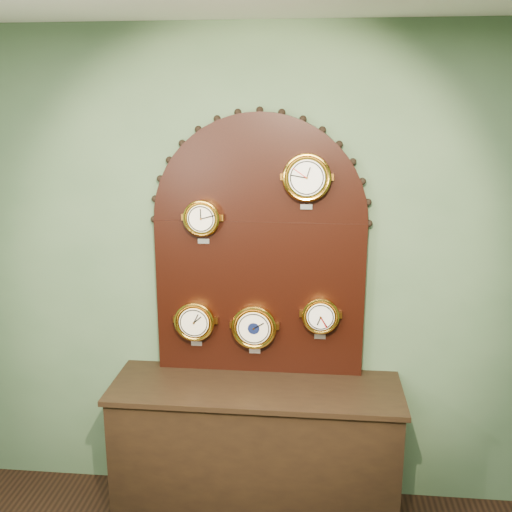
# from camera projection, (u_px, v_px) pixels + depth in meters

# --- Properties ---
(wall_back) EXTENTS (4.00, 0.00, 4.00)m
(wall_back) POSITION_uv_depth(u_px,v_px,m) (260.00, 275.00, 3.47)
(wall_back) COLOR #476444
(wall_back) RESTS_ON ground
(shop_counter) EXTENTS (1.60, 0.50, 0.80)m
(shop_counter) POSITION_uv_depth(u_px,v_px,m) (256.00, 454.00, 3.46)
(shop_counter) COLOR black
(shop_counter) RESTS_ON ground_plane
(display_board) EXTENTS (1.26, 0.06, 1.53)m
(display_board) POSITION_uv_depth(u_px,v_px,m) (260.00, 239.00, 3.37)
(display_board) COLOR black
(display_board) RESTS_ON shop_counter
(roman_clock) EXTENTS (0.21, 0.08, 0.26)m
(roman_clock) POSITION_uv_depth(u_px,v_px,m) (202.00, 218.00, 3.30)
(roman_clock) COLOR gold
(roman_clock) RESTS_ON display_board
(arabic_clock) EXTENTS (0.26, 0.08, 0.31)m
(arabic_clock) POSITION_uv_depth(u_px,v_px,m) (307.00, 177.00, 3.19)
(arabic_clock) COLOR gold
(arabic_clock) RESTS_ON display_board
(hygrometer) EXTENTS (0.23, 0.08, 0.28)m
(hygrometer) POSITION_uv_depth(u_px,v_px,m) (195.00, 321.00, 3.46)
(hygrometer) COLOR gold
(hygrometer) RESTS_ON display_board
(barometer) EXTENTS (0.26, 0.08, 0.31)m
(barometer) POSITION_uv_depth(u_px,v_px,m) (254.00, 327.00, 3.43)
(barometer) COLOR gold
(barometer) RESTS_ON display_board
(tide_clock) EXTENTS (0.21, 0.08, 0.26)m
(tide_clock) POSITION_uv_depth(u_px,v_px,m) (321.00, 315.00, 3.37)
(tide_clock) COLOR gold
(tide_clock) RESTS_ON display_board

